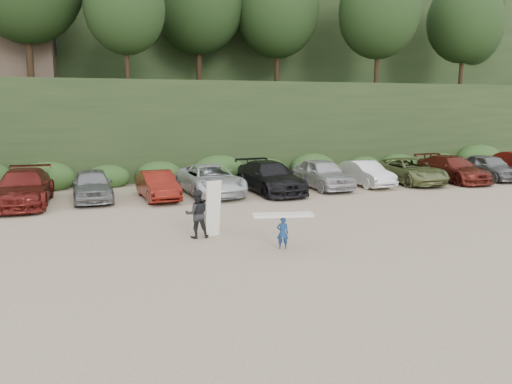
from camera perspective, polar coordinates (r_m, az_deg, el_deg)
name	(u,v)px	position (r m, az deg, el deg)	size (l,w,h in m)	color
ground	(294,246)	(16.45, 4.33, -6.12)	(120.00, 120.00, 0.00)	tan
hillside_backdrop	(146,34)	(51.25, -12.47, 17.17)	(90.00, 41.50, 28.00)	black
parked_cars	(230,179)	(25.76, -3.05, 1.50)	(39.64, 6.10, 1.64)	#B3B2B8
child_surfer	(283,225)	(15.89, 3.08, -3.78)	(1.98, 0.94, 1.14)	navy
adult_surfer	(198,213)	(17.29, -6.60, -2.45)	(1.29, 0.69, 1.98)	black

